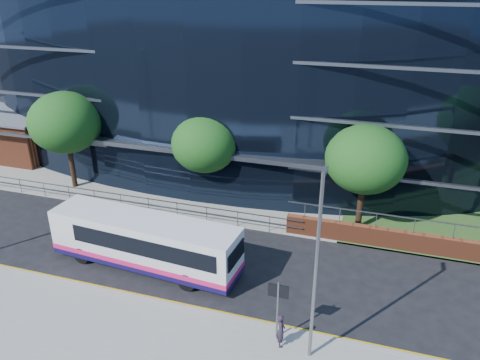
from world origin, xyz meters
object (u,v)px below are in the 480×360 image
(street_sign, at_px, (278,298))
(tree_far_a, at_px, (65,123))
(city_bus, at_px, (146,242))
(tree_far_c, at_px, (365,159))
(tree_far_b, at_px, (205,144))
(pedestrian, at_px, (281,330))
(brick_pavilion, at_px, (14,132))
(streetlight_east, at_px, (316,265))

(street_sign, xyz_separation_m, tree_far_a, (-17.50, 10.59, 2.71))
(tree_far_a, xyz_separation_m, city_bus, (9.76, -7.35, -3.39))
(tree_far_c, distance_m, city_bus, 12.97)
(tree_far_b, bearing_deg, city_bus, -91.78)
(city_bus, relative_size, pedestrian, 6.89)
(tree_far_c, bearing_deg, street_sign, -103.29)
(tree_far_a, xyz_separation_m, tree_far_c, (20.00, 0.00, -0.33))
(brick_pavilion, height_order, street_sign, brick_pavilion)
(tree_far_a, distance_m, city_bus, 12.67)
(tree_far_a, bearing_deg, city_bus, -36.99)
(brick_pavilion, bearing_deg, city_bus, -32.28)
(tree_far_a, bearing_deg, brick_pavilion, 153.45)
(streetlight_east, bearing_deg, tree_far_b, 127.63)
(streetlight_east, distance_m, pedestrian, 3.75)
(brick_pavilion, height_order, streetlight_east, streetlight_east)
(street_sign, xyz_separation_m, pedestrian, (0.26, -0.41, -1.24))
(tree_far_b, distance_m, pedestrian, 14.26)
(streetlight_east, bearing_deg, brick_pavilion, 150.76)
(street_sign, relative_size, tree_far_b, 0.46)
(tree_far_b, height_order, pedestrian, tree_far_b)
(streetlight_east, bearing_deg, city_bus, 157.52)
(street_sign, relative_size, tree_far_c, 0.43)
(brick_pavilion, xyz_separation_m, tree_far_b, (19.00, -4.00, 2.27))
(tree_far_b, bearing_deg, tree_far_a, -177.14)
(tree_far_b, bearing_deg, pedestrian, -55.98)
(tree_far_a, distance_m, pedestrian, 21.26)
(brick_pavilion, relative_size, city_bus, 0.82)
(brick_pavilion, height_order, tree_far_c, tree_far_c)
(street_sign, relative_size, tree_far_a, 0.40)
(city_bus, xyz_separation_m, pedestrian, (8.00, -3.65, -0.57))
(pedestrian, bearing_deg, brick_pavilion, 40.75)
(street_sign, bearing_deg, tree_far_a, 148.83)
(city_bus, height_order, pedestrian, city_bus)
(tree_far_b, xyz_separation_m, city_bus, (-0.24, -7.85, -2.74))
(tree_far_a, xyz_separation_m, tree_far_b, (10.00, 0.50, -0.65))
(street_sign, bearing_deg, streetlight_east, -21.36)
(tree_far_a, relative_size, streetlight_east, 0.87)
(pedestrian, bearing_deg, city_bus, 46.33)
(streetlight_east, height_order, city_bus, streetlight_east)
(brick_pavilion, distance_m, tree_far_c, 29.46)
(tree_far_a, relative_size, pedestrian, 4.61)
(tree_far_c, relative_size, pedestrian, 4.31)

